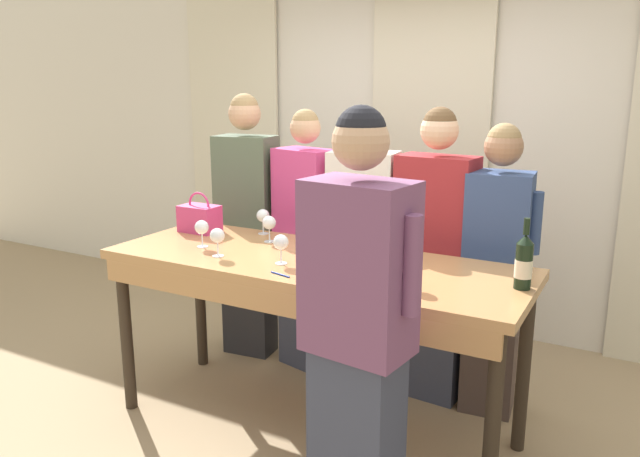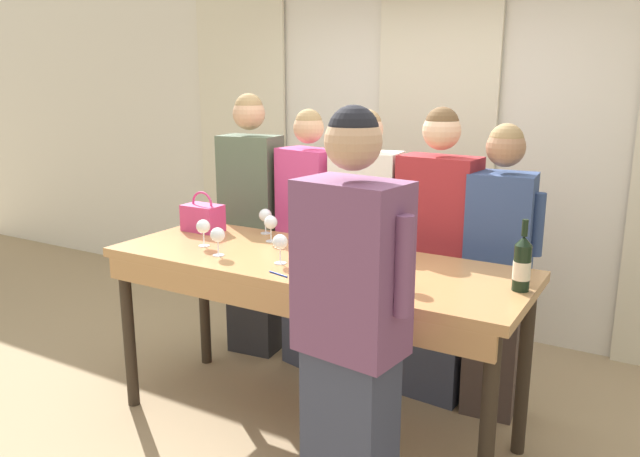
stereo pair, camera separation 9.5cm
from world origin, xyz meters
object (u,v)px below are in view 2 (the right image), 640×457
object	(u,v)px
guest_olive_jacket	(252,223)
guest_cream_sweater	(365,248)
wine_bottle	(522,264)
wine_glass_back_right	(403,239)
wine_glass_center_left	(351,234)
host_pouring	(351,334)
handbag	(203,217)
wine_glass_back_mid	(328,251)
wine_glass_back_left	(203,227)
guest_navy_coat	(497,270)
guest_striped_shirt	(436,255)
wine_glass_center_right	(271,223)
guest_pink_top	(309,239)
tasting_bar	(310,279)
wine_glass_front_right	(265,216)
wine_glass_center_mid	(405,264)
wine_glass_front_mid	(280,243)
wine_glass_front_left	(218,235)

from	to	relation	value
guest_olive_jacket	guest_cream_sweater	xyz separation A→B (m)	(0.88, 0.00, -0.06)
wine_bottle	wine_glass_back_right	world-z (taller)	wine_bottle
wine_bottle	wine_glass_center_left	bearing A→B (deg)	171.39
guest_olive_jacket	host_pouring	size ratio (longest dim) A/B	1.00
handbag	wine_glass_back_mid	xyz separation A→B (m)	(1.11, -0.36, 0.02)
wine_glass_back_left	host_pouring	distance (m)	1.41
wine_glass_back_right	guest_navy_coat	world-z (taller)	guest_navy_coat
wine_bottle	wine_glass_back_left	xyz separation A→B (m)	(-1.75, -0.13, -0.01)
guest_cream_sweater	host_pouring	distance (m)	1.49
wine_glass_center_left	guest_striped_shirt	xyz separation A→B (m)	(0.32, 0.49, -0.19)
handbag	wine_glass_center_right	distance (m)	0.52
host_pouring	guest_pink_top	bearing A→B (deg)	126.92
guest_pink_top	guest_navy_coat	xyz separation A→B (m)	(1.25, -0.00, -0.01)
wine_glass_back_mid	wine_bottle	bearing A→B (deg)	13.29
wine_glass_back_mid	guest_navy_coat	bearing A→B (deg)	53.28
tasting_bar	guest_olive_jacket	world-z (taller)	guest_olive_jacket
wine_glass_center_left	wine_glass_back_mid	bearing A→B (deg)	-80.80
wine_glass_front_right	wine_glass_center_mid	size ratio (longest dim) A/B	1.00
wine_glass_back_mid	guest_cream_sweater	bearing A→B (deg)	103.85
wine_glass_back_left	guest_striped_shirt	xyz separation A→B (m)	(1.13, 0.76, -0.19)
wine_glass_front_right	wine_glass_back_right	distance (m)	0.97
wine_glass_front_right	guest_olive_jacket	world-z (taller)	guest_olive_jacket
guest_cream_sweater	wine_glass_center_mid	bearing A→B (deg)	-54.04
wine_glass_center_mid	wine_glass_back_left	world-z (taller)	same
wine_glass_back_right	wine_glass_back_mid	bearing A→B (deg)	-120.36
wine_bottle	wine_glass_center_left	size ratio (longest dim) A/B	2.12
handbag	wine_glass_front_mid	size ratio (longest dim) A/B	1.62
wine_glass_back_mid	wine_glass_center_left	bearing A→B (deg)	99.20
wine_glass_front_left	wine_glass_back_left	size ratio (longest dim) A/B	1.00
wine_glass_back_left	handbag	bearing A→B (deg)	131.23
tasting_bar	wine_glass_center_mid	world-z (taller)	wine_glass_center_mid
wine_glass_front_left	guest_cream_sweater	world-z (taller)	guest_cream_sweater
tasting_bar	wine_glass_center_right	distance (m)	0.50
guest_cream_sweater	guest_olive_jacket	bearing A→B (deg)	180.00
wine_glass_center_left	guest_striped_shirt	bearing A→B (deg)	56.77
wine_glass_front_mid	wine_glass_back_mid	distance (m)	0.29
tasting_bar	wine_glass_back_right	bearing A→B (deg)	30.98
guest_olive_jacket	wine_glass_front_mid	bearing A→B (deg)	-46.12
wine_glass_front_mid	wine_glass_front_left	bearing A→B (deg)	-173.03
wine_glass_back_right	guest_navy_coat	distance (m)	0.64
wine_glass_center_mid	wine_glass_front_right	bearing A→B (deg)	155.50
guest_pink_top	guest_striped_shirt	world-z (taller)	guest_striped_shirt
wine_glass_front_left	wine_glass_front_mid	world-z (taller)	same
guest_navy_coat	wine_glass_front_mid	bearing A→B (deg)	-137.85
tasting_bar	wine_glass_front_right	bearing A→B (deg)	146.34
handbag	wine_glass_back_right	xyz separation A→B (m)	(1.34, 0.03, 0.02)
tasting_bar	guest_striped_shirt	xyz separation A→B (m)	(0.45, 0.70, 0.02)
wine_glass_front_mid	guest_olive_jacket	xyz separation A→B (m)	(-0.80, 0.83, -0.15)
guest_pink_top	wine_glass_back_right	bearing A→B (deg)	-27.69
wine_glass_front_mid	wine_glass_center_left	size ratio (longest dim) A/B	1.00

